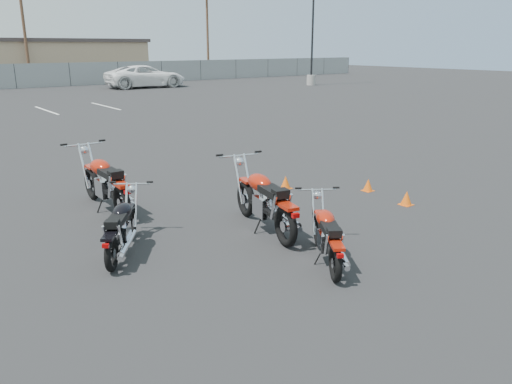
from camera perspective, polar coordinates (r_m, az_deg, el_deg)
ground at (r=8.20m, az=1.44°, el=-5.54°), size 120.00×120.00×0.00m
motorcycle_front_red at (r=9.99m, az=-16.79°, el=1.00°), size 0.92×2.38×1.17m
motorcycle_second_black at (r=7.83m, az=-15.11°, el=-3.97°), size 1.38×1.69×0.91m
motorcycle_third_red at (r=8.49m, az=1.03°, el=-1.01°), size 1.05×2.34×1.15m
motorcycle_rear_red at (r=7.33m, az=8.17°, el=-4.99°), size 1.33×1.70×0.90m
training_cone_near at (r=11.19m, az=12.69°, el=0.79°), size 0.22×0.22×0.27m
training_cone_far at (r=10.39m, az=16.82°, el=-0.66°), size 0.24×0.24×0.28m
training_cone_extra at (r=11.11m, az=3.40°, el=1.12°), size 0.24×0.24×0.29m
light_pole_east at (r=41.54m, az=6.44°, el=16.53°), size 0.80×0.70×11.95m
tan_building_east at (r=52.07m, az=-21.54°, el=13.94°), size 14.40×9.40×3.70m
utility_pole_c at (r=46.22m, az=-25.02°, el=16.93°), size 1.80×0.24×9.00m
utility_pole_d at (r=54.22m, az=-5.57°, el=18.01°), size 1.80×0.24×9.00m
white_van at (r=39.76m, az=-12.55°, el=13.47°), size 3.26×7.10×2.63m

